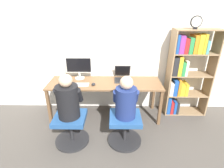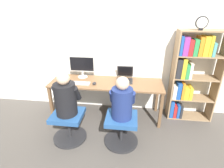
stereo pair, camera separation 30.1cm
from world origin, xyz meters
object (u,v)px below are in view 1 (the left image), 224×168
Objects in this scene: office_chair_right at (125,127)px; person_at_monitor at (68,99)px; desktop_monitor at (79,67)px; person_at_laptop at (126,100)px; bookshelf at (185,72)px; keyboard at (77,85)px; office_chair_left at (71,127)px; laptop at (123,77)px; desk_clock at (196,22)px.

person_at_monitor is (-0.85, -0.01, 0.51)m from office_chair_right.
office_chair_right is (0.85, -0.92, -0.69)m from desktop_monitor.
bookshelf is (1.15, 0.85, 0.13)m from person_at_laptop.
person_at_monitor is 0.41× the size of bookshelf.
desktop_monitor is 0.31× the size of bookshelf.
person_at_monitor is at bearing -91.00° from keyboard.
office_chair_left is 0.51m from person_at_monitor.
office_chair_left is 0.33× the size of bookshelf.
bookshelf is at bearing 23.59° from office_chair_left.
person_at_monitor is 2.18m from bookshelf.
office_chair_right is at bearing 1.06° from office_chair_left.
desk_clock is (1.17, -0.09, 1.01)m from laptop.
office_chair_right is 1.56m from bookshelf.
laptop is 0.87× the size of keyboard.
keyboard is at bearing -161.78° from laptop.
person_at_monitor is (-0.00, -0.93, -0.18)m from desktop_monitor.
person_at_monitor is at bearing -90.11° from desktop_monitor.
bookshelf is at bearing 36.76° from office_chair_right.
person_at_laptop is 3.07× the size of desk_clock.
desktop_monitor is 0.78× the size of person_at_laptop.
person_at_monitor is 3.23× the size of desk_clock.
desk_clock is (0.01, -0.07, 0.88)m from bookshelf.
bookshelf reaches higher than person_at_monitor.
laptop is 1.54m from desk_clock.
keyboard is at bearing -174.76° from desk_clock.
keyboard is at bearing 89.00° from person_at_monitor.
desktop_monitor is at bearing 89.89° from office_chair_left.
person_at_laptop is (0.00, 0.00, 0.50)m from office_chair_right.
person_at_monitor reaches higher than office_chair_left.
desktop_monitor is 0.39m from keyboard.
laptop is at bearing 46.63° from office_chair_left.
keyboard is 0.65× the size of person_at_laptop.
office_chair_right is at bearing -90.00° from person_at_laptop.
bookshelf is (1.15, 0.86, 0.63)m from office_chair_right.
office_chair_left is (-0.01, -0.62, -0.47)m from keyboard.
desk_clock is at bearing 33.96° from person_at_laptop.
bookshelf is (2.00, -0.06, -0.06)m from desktop_monitor.
person_at_laptop is at bearing -146.04° from desk_clock.
desk_clock is at bearing -84.51° from bookshelf.
person_at_monitor is 1.05× the size of person_at_laptop.
keyboard reaches higher than office_chair_left.
laptop is 0.87m from keyboard.
desk_clock is at bearing 21.69° from office_chair_left.
desk_clock is at bearing 34.12° from office_chair_right.
keyboard is (-0.83, -0.27, -0.04)m from laptop.
office_chair_left is at bearing -90.99° from keyboard.
desk_clock reaches higher than office_chair_left.
office_chair_left is 2.56× the size of desk_clock.
office_chair_left is at bearing -178.94° from office_chair_right.
desk_clock reaches higher than laptop.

